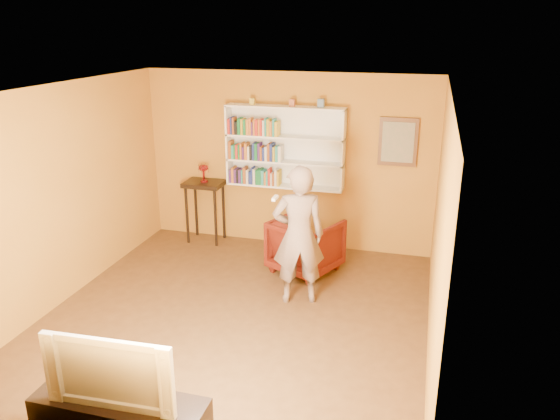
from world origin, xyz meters
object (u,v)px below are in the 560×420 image
object	(u,v)px
bookshelf	(286,147)
console_table	(205,192)
armchair	(306,245)
person	(299,235)
television	(115,367)
ruby_lustre	(203,169)

from	to	relation	value
bookshelf	console_table	size ratio (longest dim) A/B	1.81
bookshelf	armchair	size ratio (longest dim) A/B	2.10
armchair	person	world-z (taller)	person
console_table	person	world-z (taller)	person
armchair	television	size ratio (longest dim) A/B	0.80
console_table	bookshelf	bearing A→B (deg)	7.04
console_table	ruby_lustre	bearing A→B (deg)	116.57
person	ruby_lustre	bearing A→B (deg)	-58.23
ruby_lustre	person	world-z (taller)	person
console_table	television	world-z (taller)	television
console_table	television	distance (m)	4.64
television	bookshelf	bearing A→B (deg)	85.42
bookshelf	ruby_lustre	bearing A→B (deg)	-172.96
ruby_lustre	television	xyz separation A→B (m)	(1.14, -4.50, -0.37)
bookshelf	armchair	bearing A→B (deg)	-58.61
console_table	ruby_lustre	size ratio (longest dim) A/B	3.58
console_table	armchair	bearing A→B (deg)	-20.99
bookshelf	person	world-z (taller)	bookshelf
bookshelf	console_table	bearing A→B (deg)	-172.96
bookshelf	armchair	xyz separation A→B (m)	(0.52, -0.86, -1.20)
console_table	person	distance (m)	2.49
armchair	bookshelf	bearing A→B (deg)	-34.77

